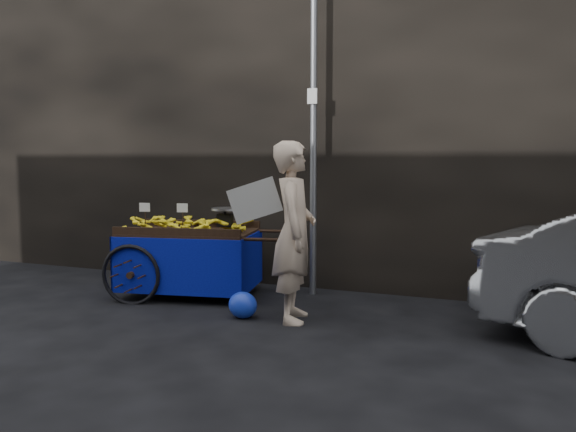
% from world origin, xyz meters
% --- Properties ---
extents(ground, '(80.00, 80.00, 0.00)m').
position_xyz_m(ground, '(0.00, 0.00, 0.00)').
color(ground, black).
rests_on(ground, ground).
extents(building_wall, '(13.50, 2.00, 5.00)m').
position_xyz_m(building_wall, '(0.39, 2.60, 2.50)').
color(building_wall, black).
rests_on(building_wall, ground).
extents(street_pole, '(0.12, 0.10, 4.00)m').
position_xyz_m(street_pole, '(0.30, 1.30, 2.01)').
color(street_pole, slate).
rests_on(street_pole, ground).
extents(banana_cart, '(2.26, 1.33, 1.16)m').
position_xyz_m(banana_cart, '(-1.11, 0.68, 0.71)').
color(banana_cart, black).
rests_on(banana_cart, ground).
extents(vendor, '(0.97, 0.77, 1.84)m').
position_xyz_m(vendor, '(0.49, 0.14, 0.92)').
color(vendor, '#CBB097').
rests_on(vendor, ground).
extents(plastic_bag, '(0.31, 0.25, 0.28)m').
position_xyz_m(plastic_bag, '(-0.03, 0.01, 0.14)').
color(plastic_bag, '#1832BA').
rests_on(plastic_bag, ground).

